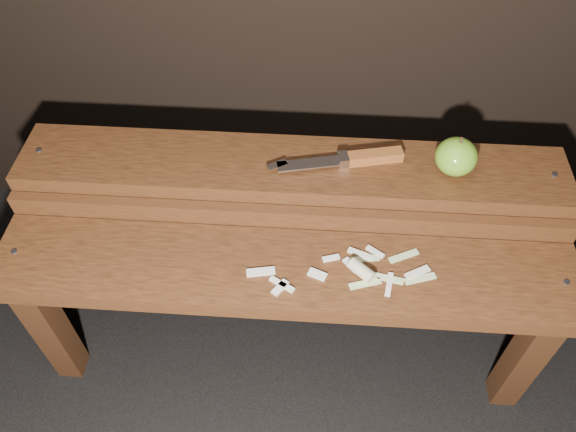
# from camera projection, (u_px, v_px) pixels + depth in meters

# --- Properties ---
(ground) EXTENTS (60.00, 60.00, 0.00)m
(ground) POSITION_uv_depth(u_px,v_px,m) (286.00, 343.00, 1.49)
(ground) COLOR black
(bench_front_tier) EXTENTS (1.20, 0.20, 0.42)m
(bench_front_tier) POSITION_uv_depth(u_px,v_px,m) (284.00, 290.00, 1.18)
(bench_front_tier) COLOR #331A0C
(bench_front_tier) RESTS_ON ground
(bench_rear_tier) EXTENTS (1.20, 0.21, 0.50)m
(bench_rear_tier) POSITION_uv_depth(u_px,v_px,m) (291.00, 191.00, 1.28)
(bench_rear_tier) COLOR #331A0C
(bench_rear_tier) RESTS_ON ground
(apple) EXTENTS (0.09, 0.09, 0.09)m
(apple) POSITION_uv_depth(u_px,v_px,m) (456.00, 157.00, 1.17)
(apple) COLOR #63961E
(apple) RESTS_ON bench_rear_tier
(knife) EXTENTS (0.29, 0.09, 0.03)m
(knife) POSITION_uv_depth(u_px,v_px,m) (358.00, 159.00, 1.21)
(knife) COLOR brown
(knife) RESTS_ON bench_rear_tier
(apple_scraps) EXTENTS (0.38, 0.14, 0.03)m
(apple_scraps) POSITION_uv_depth(u_px,v_px,m) (356.00, 271.00, 1.12)
(apple_scraps) COLOR beige
(apple_scraps) RESTS_ON bench_front_tier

